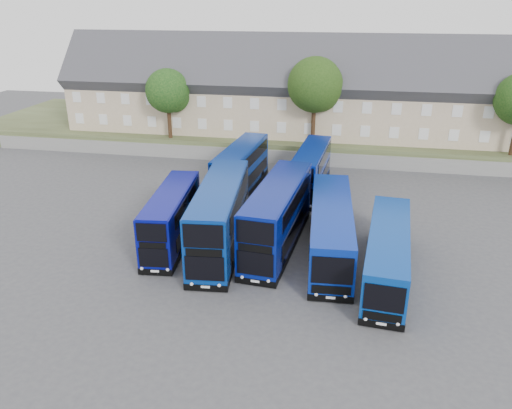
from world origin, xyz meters
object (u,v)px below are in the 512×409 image
object	(u,v)px
dd_front_mid	(220,218)
coach_east_a	(331,230)
tree_west	(169,92)
dd_front_left	(172,219)
tree_mid	(316,87)

from	to	relation	value
dd_front_mid	coach_east_a	bearing A→B (deg)	0.64
tree_west	coach_east_a	bearing A→B (deg)	-47.52
dd_front_left	coach_east_a	bearing A→B (deg)	-2.43
tree_west	tree_mid	bearing A→B (deg)	1.79
dd_front_mid	tree_mid	size ratio (longest dim) A/B	1.32
tree_west	tree_mid	world-z (taller)	tree_mid
dd_front_left	tree_west	bearing A→B (deg)	103.86
dd_front_left	tree_mid	world-z (taller)	tree_mid
tree_west	dd_front_left	bearing A→B (deg)	-70.55
dd_front_mid	tree_mid	bearing A→B (deg)	72.25
dd_front_mid	tree_west	distance (m)	24.61
dd_front_left	tree_west	size ratio (longest dim) A/B	1.31
dd_front_mid	tree_mid	xyz separation A→B (m)	(4.84, 21.92, 5.74)
dd_front_left	tree_mid	bearing A→B (deg)	63.07
dd_front_left	coach_east_a	distance (m)	11.40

